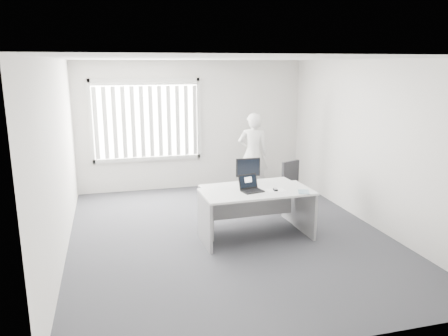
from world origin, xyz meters
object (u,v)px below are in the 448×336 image
object	(u,v)px
desk_far	(251,198)
office_chair	(295,198)
desk_near	(257,204)
laptop	(253,184)
person	(253,154)
monitor	(248,170)

from	to	relation	value
desk_far	office_chair	xyz separation A→B (m)	(1.04, 0.49, -0.23)
office_chair	desk_near	bearing A→B (deg)	-162.19
laptop	person	bearing A→B (deg)	59.00
office_chair	laptop	size ratio (longest dim) A/B	3.03
person	desk_far	bearing A→B (deg)	87.78
desk_near	monitor	xyz separation A→B (m)	(0.08, 0.70, 0.38)
desk_near	laptop	size ratio (longest dim) A/B	5.47
desk_far	laptop	world-z (taller)	laptop
desk_near	person	size ratio (longest dim) A/B	1.01
desk_near	office_chair	bearing A→B (deg)	39.20
desk_far	monitor	size ratio (longest dim) A/B	3.93
office_chair	monitor	size ratio (longest dim) A/B	2.29
desk_near	office_chair	distance (m)	1.47
desk_far	office_chair	size ratio (longest dim) A/B	1.72
office_chair	laptop	world-z (taller)	laptop
desk_near	person	world-z (taller)	person
person	monitor	size ratio (longest dim) A/B	4.09
person	monitor	world-z (taller)	person
office_chair	laptop	xyz separation A→B (m)	(-1.17, -0.97, 0.61)
desk_far	person	world-z (taller)	person
desk_far	laptop	bearing A→B (deg)	-110.39
person	laptop	xyz separation A→B (m)	(-0.83, -2.41, 0.05)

